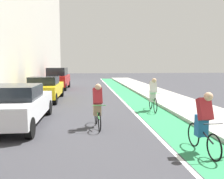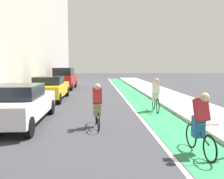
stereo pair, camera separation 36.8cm
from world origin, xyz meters
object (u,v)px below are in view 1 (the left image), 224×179
Objects in this scene: cyclist_mid at (203,122)px; parked_suv_red at (58,78)px; parked_sedan_white at (16,105)px; cyclist_far at (153,94)px; cyclist_trailing at (97,106)px; parked_sedan_yellow_cab at (45,88)px.

parked_suv_red is at bearing 108.44° from cyclist_mid.
parked_suv_red reaches higher than parked_sedan_white.
cyclist_trailing is at bearing -134.80° from cyclist_far.
cyclist_mid is 5.71m from cyclist_far.
cyclist_trailing is at bearing -77.84° from parked_suv_red.
parked_suv_red is 2.53× the size of cyclist_mid.
cyclist_mid is at bearing -60.12° from parked_sedan_yellow_cab.
parked_sedan_yellow_cab is 7.15m from cyclist_far.
cyclist_mid is (5.61, -16.81, -0.21)m from parked_suv_red.
parked_sedan_white is 2.69× the size of cyclist_far.
parked_sedan_yellow_cab is at bearing 145.41° from cyclist_far.
cyclist_trailing is at bearing -66.53° from parked_sedan_yellow_cab.
cyclist_far is (0.28, 5.70, 0.00)m from cyclist_mid.
parked_sedan_yellow_cab is 2.72× the size of cyclist_mid.
parked_sedan_white is 6.29m from cyclist_far.
cyclist_mid is at bearing -92.79° from cyclist_far.
cyclist_far is at bearing 20.70° from parked_sedan_white.
cyclist_trailing is (-2.59, 2.81, 0.00)m from cyclist_mid.
parked_sedan_white is at bearing -90.00° from parked_sedan_yellow_cab.
cyclist_trailing is 4.07m from cyclist_far.
cyclist_trailing reaches higher than parked_sedan_yellow_cab.
cyclist_far is (5.88, -4.06, 0.02)m from parked_sedan_yellow_cab.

